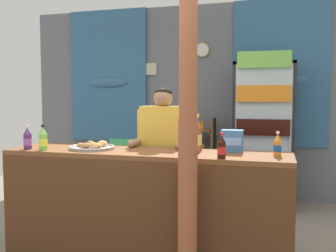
{
  "coord_description": "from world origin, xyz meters",
  "views": [
    {
      "loc": [
        1.24,
        -2.74,
        1.46
      ],
      "look_at": [
        0.25,
        0.76,
        1.18
      ],
      "focal_mm": 40.74,
      "sensor_mm": 36.0,
      "label": 1
    }
  ],
  "objects_px": {
    "shopkeeper": "(163,144)",
    "soda_bottle_orange_soda": "(278,146)",
    "bottle_shelf_rack": "(198,157)",
    "drink_fridge": "(264,125)",
    "pastry_tray": "(92,147)",
    "plastic_lawn_chair": "(122,166)",
    "soda_bottle_grape_soda": "(28,139)",
    "stall_counter": "(141,196)",
    "snack_box_biscuit": "(232,141)",
    "soda_bottle_iced_tea": "(197,135)",
    "soda_bottle_lime_soda": "(43,139)",
    "timber_post": "(188,126)",
    "soda_bottle_cola": "(222,148)"
  },
  "relations": [
    {
      "from": "stall_counter",
      "to": "soda_bottle_orange_soda",
      "type": "xyz_separation_m",
      "value": [
        1.14,
        0.14,
        0.47
      ]
    },
    {
      "from": "timber_post",
      "to": "soda_bottle_cola",
      "type": "bearing_deg",
      "value": 43.32
    },
    {
      "from": "bottle_shelf_rack",
      "to": "drink_fridge",
      "type": "bearing_deg",
      "value": -12.44
    },
    {
      "from": "drink_fridge",
      "to": "pastry_tray",
      "type": "xyz_separation_m",
      "value": [
        -1.49,
        -1.88,
        -0.1
      ]
    },
    {
      "from": "stall_counter",
      "to": "timber_post",
      "type": "xyz_separation_m",
      "value": [
        0.49,
        -0.33,
        0.65
      ]
    },
    {
      "from": "soda_bottle_iced_tea",
      "to": "soda_bottle_orange_soda",
      "type": "distance_m",
      "value": 0.7
    },
    {
      "from": "soda_bottle_grape_soda",
      "to": "pastry_tray",
      "type": "relative_size",
      "value": 0.53
    },
    {
      "from": "soda_bottle_iced_tea",
      "to": "stall_counter",
      "type": "bearing_deg",
      "value": -152.28
    },
    {
      "from": "bottle_shelf_rack",
      "to": "plastic_lawn_chair",
      "type": "distance_m",
      "value": 1.08
    },
    {
      "from": "plastic_lawn_chair",
      "to": "snack_box_biscuit",
      "type": "relative_size",
      "value": 4.44
    },
    {
      "from": "bottle_shelf_rack",
      "to": "snack_box_biscuit",
      "type": "bearing_deg",
      "value": -70.09
    },
    {
      "from": "stall_counter",
      "to": "pastry_tray",
      "type": "height_order",
      "value": "pastry_tray"
    },
    {
      "from": "soda_bottle_grape_soda",
      "to": "soda_bottle_lime_soda",
      "type": "bearing_deg",
      "value": -4.22
    },
    {
      "from": "drink_fridge",
      "to": "soda_bottle_grape_soda",
      "type": "relative_size",
      "value": 9.03
    },
    {
      "from": "soda_bottle_cola",
      "to": "timber_post",
      "type": "bearing_deg",
      "value": -136.68
    },
    {
      "from": "soda_bottle_orange_soda",
      "to": "pastry_tray",
      "type": "height_order",
      "value": "soda_bottle_orange_soda"
    },
    {
      "from": "plastic_lawn_chair",
      "to": "soda_bottle_grape_soda",
      "type": "bearing_deg",
      "value": -94.48
    },
    {
      "from": "drink_fridge",
      "to": "soda_bottle_lime_soda",
      "type": "xyz_separation_m",
      "value": [
        -1.89,
        -2.08,
        -0.03
      ]
    },
    {
      "from": "stall_counter",
      "to": "drink_fridge",
      "type": "relative_size",
      "value": 1.27
    },
    {
      "from": "shopkeeper",
      "to": "soda_bottle_grape_soda",
      "type": "bearing_deg",
      "value": -150.92
    },
    {
      "from": "soda_bottle_cola",
      "to": "bottle_shelf_rack",
      "type": "bearing_deg",
      "value": 105.76
    },
    {
      "from": "drink_fridge",
      "to": "shopkeeper",
      "type": "distance_m",
      "value": 1.72
    },
    {
      "from": "shopkeeper",
      "to": "soda_bottle_iced_tea",
      "type": "distance_m",
      "value": 0.53
    },
    {
      "from": "pastry_tray",
      "to": "soda_bottle_cola",
      "type": "bearing_deg",
      "value": -10.44
    },
    {
      "from": "pastry_tray",
      "to": "shopkeeper",
      "type": "bearing_deg",
      "value": 38.57
    },
    {
      "from": "timber_post",
      "to": "soda_bottle_lime_soda",
      "type": "bearing_deg",
      "value": 170.13
    },
    {
      "from": "shopkeeper",
      "to": "soda_bottle_grape_soda",
      "type": "height_order",
      "value": "shopkeeper"
    },
    {
      "from": "shopkeeper",
      "to": "soda_bottle_cola",
      "type": "distance_m",
      "value": 0.96
    },
    {
      "from": "plastic_lawn_chair",
      "to": "soda_bottle_grape_soda",
      "type": "height_order",
      "value": "soda_bottle_grape_soda"
    },
    {
      "from": "plastic_lawn_chair",
      "to": "soda_bottle_orange_soda",
      "type": "height_order",
      "value": "soda_bottle_orange_soda"
    },
    {
      "from": "soda_bottle_grape_soda",
      "to": "snack_box_biscuit",
      "type": "distance_m",
      "value": 1.88
    },
    {
      "from": "shopkeeper",
      "to": "drink_fridge",
      "type": "bearing_deg",
      "value": 56.98
    },
    {
      "from": "pastry_tray",
      "to": "snack_box_biscuit",
      "type": "bearing_deg",
      "value": 7.96
    },
    {
      "from": "bottle_shelf_rack",
      "to": "soda_bottle_grape_soda",
      "type": "relative_size",
      "value": 5.23
    },
    {
      "from": "drink_fridge",
      "to": "snack_box_biscuit",
      "type": "distance_m",
      "value": 1.72
    },
    {
      "from": "stall_counter",
      "to": "soda_bottle_grape_soda",
      "type": "height_order",
      "value": "soda_bottle_grape_soda"
    },
    {
      "from": "timber_post",
      "to": "soda_bottle_cola",
      "type": "relative_size",
      "value": 12.62
    },
    {
      "from": "soda_bottle_grape_soda",
      "to": "soda_bottle_orange_soda",
      "type": "height_order",
      "value": "soda_bottle_grape_soda"
    },
    {
      "from": "drink_fridge",
      "to": "stall_counter",
      "type": "bearing_deg",
      "value": -116.07
    },
    {
      "from": "soda_bottle_orange_soda",
      "to": "snack_box_biscuit",
      "type": "relative_size",
      "value": 1.05
    },
    {
      "from": "drink_fridge",
      "to": "timber_post",
      "type": "bearing_deg",
      "value": -101.68
    },
    {
      "from": "timber_post",
      "to": "soda_bottle_iced_tea",
      "type": "height_order",
      "value": "timber_post"
    },
    {
      "from": "soda_bottle_iced_tea",
      "to": "bottle_shelf_rack",
      "type": "bearing_deg",
      "value": 101.11
    },
    {
      "from": "stall_counter",
      "to": "soda_bottle_cola",
      "type": "distance_m",
      "value": 0.87
    },
    {
      "from": "stall_counter",
      "to": "soda_bottle_iced_tea",
      "type": "xyz_separation_m",
      "value": [
        0.45,
        0.24,
        0.52
      ]
    },
    {
      "from": "shopkeeper",
      "to": "soda_bottle_lime_soda",
      "type": "distance_m",
      "value": 1.15
    },
    {
      "from": "snack_box_biscuit",
      "to": "shopkeeper",
      "type": "bearing_deg",
      "value": 159.74
    },
    {
      "from": "stall_counter",
      "to": "soda_bottle_lime_soda",
      "type": "relative_size",
      "value": 10.91
    },
    {
      "from": "shopkeeper",
      "to": "soda_bottle_orange_soda",
      "type": "height_order",
      "value": "shopkeeper"
    },
    {
      "from": "timber_post",
      "to": "plastic_lawn_chair",
      "type": "height_order",
      "value": "timber_post"
    }
  ]
}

